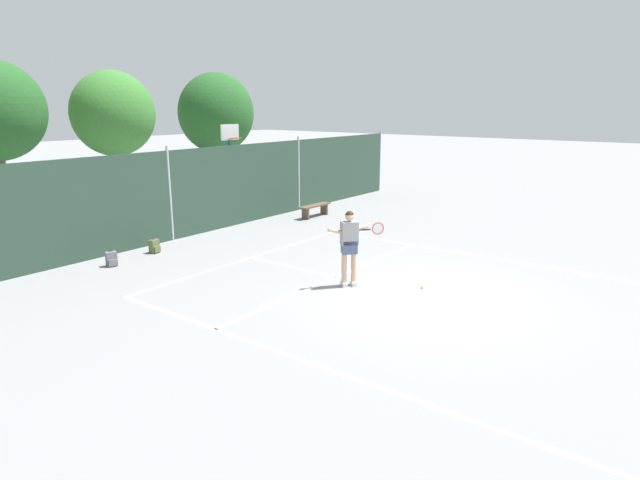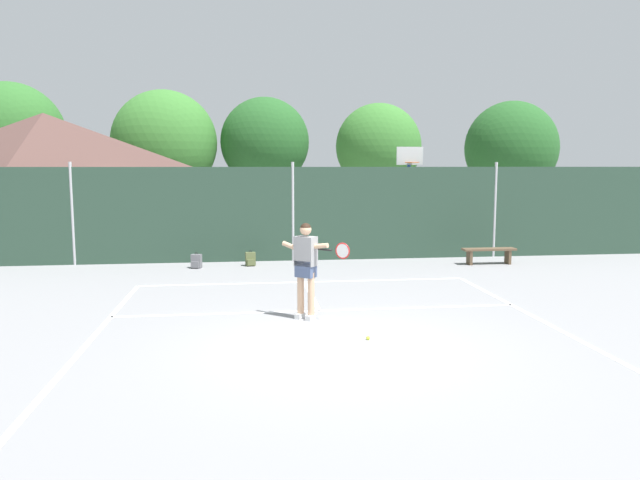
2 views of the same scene
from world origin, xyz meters
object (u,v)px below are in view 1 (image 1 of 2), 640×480
object	(u,v)px
backpack_olive	(154,246)
basketball_hoop	(230,157)
tennis_player	(350,242)
backpack_grey	(112,259)
courtside_bench	(315,208)
tennis_ball	(422,287)

from	to	relation	value
backpack_olive	basketball_hoop	bearing A→B (deg)	23.02
tennis_player	basketball_hoop	bearing A→B (deg)	62.96
backpack_grey	courtside_bench	xyz separation A→B (m)	(8.61, -0.38, 0.17)
tennis_ball	backpack_grey	bearing A→B (deg)	114.32
tennis_ball	courtside_bench	distance (m)	8.89
tennis_ball	backpack_olive	world-z (taller)	backpack_olive
tennis_player	backpack_grey	bearing A→B (deg)	112.69
tennis_player	backpack_grey	xyz separation A→B (m)	(-2.55, 6.09, -0.92)
tennis_player	tennis_ball	distance (m)	2.06
backpack_olive	courtside_bench	distance (m)	7.09
tennis_player	courtside_bench	bearing A→B (deg)	43.27
courtside_bench	tennis_player	bearing A→B (deg)	-136.73
backpack_grey	courtside_bench	size ratio (longest dim) A/B	0.29
tennis_player	backpack_olive	distance (m)	6.45
backpack_olive	courtside_bench	bearing A→B (deg)	-4.79
basketball_hoop	backpack_olive	world-z (taller)	basketball_hoop
courtside_bench	tennis_ball	bearing A→B (deg)	-125.62
basketball_hoop	courtside_bench	distance (m)	3.86
tennis_ball	backpack_olive	size ratio (longest dim) A/B	0.14
tennis_player	tennis_ball	xyz separation A→B (m)	(0.89, -1.51, -1.08)
tennis_ball	courtside_bench	world-z (taller)	courtside_bench
basketball_hoop	tennis_player	distance (m)	9.72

